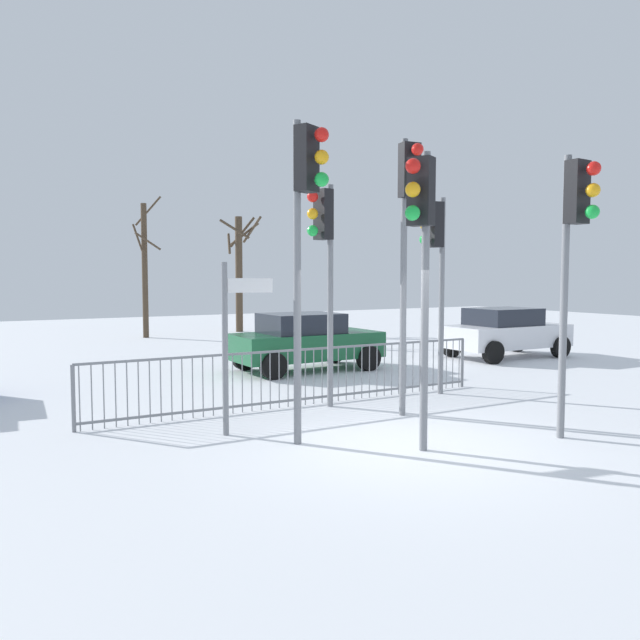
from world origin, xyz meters
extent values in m
plane|color=white|center=(0.00, 0.00, 0.00)|extent=(60.00, 60.00, 0.00)
cylinder|color=slate|center=(0.44, 2.86, 2.03)|extent=(0.11, 0.11, 4.07)
cube|color=black|center=(0.27, 2.83, 3.52)|extent=(0.27, 0.35, 0.90)
sphere|color=red|center=(0.03, 2.79, 3.82)|extent=(0.20, 0.20, 0.20)
sphere|color=orange|center=(0.03, 2.79, 3.52)|extent=(0.20, 0.20, 0.20)
sphere|color=green|center=(0.03, 2.79, 3.22)|extent=(0.20, 0.20, 0.20)
cylinder|color=slate|center=(-1.27, 0.89, 2.29)|extent=(0.11, 0.11, 4.58)
cube|color=black|center=(-1.19, 0.74, 4.03)|extent=(0.38, 0.34, 0.90)
sphere|color=red|center=(-1.08, 0.52, 4.33)|extent=(0.20, 0.20, 0.20)
sphere|color=orange|center=(-1.08, 0.52, 4.03)|extent=(0.20, 0.20, 0.20)
sphere|color=green|center=(-1.08, 0.52, 3.73)|extent=(0.20, 0.20, 0.20)
cylinder|color=slate|center=(0.10, -0.27, 2.04)|extent=(0.11, 0.11, 4.08)
cube|color=black|center=(-0.05, -0.35, 3.53)|extent=(0.34, 0.38, 0.90)
sphere|color=red|center=(-0.28, -0.46, 3.83)|extent=(0.20, 0.20, 0.20)
sphere|color=orange|center=(-0.28, -0.46, 3.53)|extent=(0.20, 0.20, 0.20)
sphere|color=green|center=(-0.28, -0.46, 3.23)|extent=(0.20, 0.20, 0.20)
cylinder|color=slate|center=(2.31, -0.75, 2.08)|extent=(0.11, 0.11, 4.17)
cube|color=black|center=(2.32, -0.92, 3.62)|extent=(0.33, 0.24, 0.90)
sphere|color=red|center=(2.34, -1.17, 3.92)|extent=(0.20, 0.20, 0.20)
sphere|color=orange|center=(2.34, -1.17, 3.62)|extent=(0.20, 0.20, 0.20)
sphere|color=green|center=(2.34, -1.17, 3.32)|extent=(0.20, 0.20, 0.20)
cylinder|color=slate|center=(3.05, 2.82, 2.00)|extent=(0.11, 0.11, 3.99)
cube|color=black|center=(2.89, 2.85, 3.44)|extent=(0.27, 0.35, 0.90)
sphere|color=red|center=(2.64, 2.89, 3.74)|extent=(0.20, 0.20, 0.20)
sphere|color=orange|center=(2.64, 2.89, 3.44)|extent=(0.20, 0.20, 0.20)
sphere|color=green|center=(2.64, 2.89, 3.14)|extent=(0.20, 0.20, 0.20)
cylinder|color=slate|center=(1.16, 1.62, 2.36)|extent=(0.11, 0.11, 4.72)
cube|color=black|center=(1.14, 1.45, 4.17)|extent=(0.35, 0.26, 0.90)
sphere|color=red|center=(1.11, 1.21, 4.47)|extent=(0.20, 0.20, 0.20)
sphere|color=orange|center=(1.11, 1.21, 4.17)|extent=(0.20, 0.20, 0.20)
sphere|color=green|center=(1.11, 1.21, 3.87)|extent=(0.20, 0.20, 0.20)
cylinder|color=slate|center=(-2.00, 1.85, 1.31)|extent=(0.09, 0.09, 2.62)
cube|color=white|center=(-1.60, 1.79, 2.27)|extent=(0.70, 0.14, 0.22)
cube|color=slate|center=(0.00, 3.19, 1.05)|extent=(7.96, 0.06, 0.04)
cube|color=slate|center=(0.00, 3.19, 0.12)|extent=(7.96, 0.06, 0.04)
cylinder|color=slate|center=(-3.89, 3.18, 0.53)|extent=(0.02, 0.02, 1.05)
cylinder|color=slate|center=(-3.71, 3.18, 0.53)|extent=(0.02, 0.02, 1.05)
cylinder|color=slate|center=(-3.53, 3.18, 0.53)|extent=(0.02, 0.02, 1.05)
cylinder|color=slate|center=(-3.35, 3.18, 0.53)|extent=(0.02, 0.02, 1.05)
cylinder|color=slate|center=(-3.17, 3.18, 0.53)|extent=(0.02, 0.02, 1.05)
cylinder|color=slate|center=(-2.99, 3.18, 0.53)|extent=(0.02, 0.02, 1.05)
cylinder|color=slate|center=(-2.81, 3.18, 0.53)|extent=(0.02, 0.02, 1.05)
cylinder|color=slate|center=(-2.62, 3.18, 0.53)|extent=(0.02, 0.02, 1.05)
cylinder|color=slate|center=(-2.44, 3.18, 0.53)|extent=(0.02, 0.02, 1.05)
cylinder|color=slate|center=(-2.26, 3.18, 0.53)|extent=(0.02, 0.02, 1.05)
cylinder|color=slate|center=(-2.08, 3.18, 0.53)|extent=(0.02, 0.02, 1.05)
cylinder|color=slate|center=(-1.90, 3.18, 0.53)|extent=(0.02, 0.02, 1.05)
cylinder|color=slate|center=(-1.72, 3.18, 0.53)|extent=(0.02, 0.02, 1.05)
cylinder|color=slate|center=(-1.54, 3.19, 0.53)|extent=(0.02, 0.02, 1.05)
cylinder|color=slate|center=(-1.36, 3.19, 0.53)|extent=(0.02, 0.02, 1.05)
cylinder|color=slate|center=(-1.18, 3.19, 0.53)|extent=(0.02, 0.02, 1.05)
cylinder|color=slate|center=(-1.00, 3.19, 0.53)|extent=(0.02, 0.02, 1.05)
cylinder|color=slate|center=(-0.81, 3.19, 0.53)|extent=(0.02, 0.02, 1.05)
cylinder|color=slate|center=(-0.63, 3.19, 0.53)|extent=(0.02, 0.02, 1.05)
cylinder|color=slate|center=(-0.45, 3.19, 0.53)|extent=(0.02, 0.02, 1.05)
cylinder|color=slate|center=(-0.27, 3.19, 0.53)|extent=(0.02, 0.02, 1.05)
cylinder|color=slate|center=(-0.09, 3.19, 0.53)|extent=(0.02, 0.02, 1.05)
cylinder|color=slate|center=(0.09, 3.19, 0.53)|extent=(0.02, 0.02, 1.05)
cylinder|color=slate|center=(0.27, 3.19, 0.53)|extent=(0.02, 0.02, 1.05)
cylinder|color=slate|center=(0.45, 3.19, 0.53)|extent=(0.02, 0.02, 1.05)
cylinder|color=slate|center=(0.63, 3.19, 0.53)|extent=(0.02, 0.02, 1.05)
cylinder|color=slate|center=(0.81, 3.19, 0.53)|extent=(0.02, 0.02, 1.05)
cylinder|color=slate|center=(1.00, 3.19, 0.53)|extent=(0.02, 0.02, 1.05)
cylinder|color=slate|center=(1.18, 3.19, 0.53)|extent=(0.02, 0.02, 1.05)
cylinder|color=slate|center=(1.36, 3.19, 0.53)|extent=(0.02, 0.02, 1.05)
cylinder|color=slate|center=(1.54, 3.19, 0.53)|extent=(0.02, 0.02, 1.05)
cylinder|color=slate|center=(1.72, 3.20, 0.53)|extent=(0.02, 0.02, 1.05)
cylinder|color=slate|center=(1.90, 3.20, 0.53)|extent=(0.02, 0.02, 1.05)
cylinder|color=slate|center=(2.08, 3.20, 0.53)|extent=(0.02, 0.02, 1.05)
cylinder|color=slate|center=(2.26, 3.20, 0.53)|extent=(0.02, 0.02, 1.05)
cylinder|color=slate|center=(2.44, 3.20, 0.53)|extent=(0.02, 0.02, 1.05)
cylinder|color=slate|center=(2.62, 3.20, 0.53)|extent=(0.02, 0.02, 1.05)
cylinder|color=slate|center=(2.81, 3.20, 0.53)|extent=(0.02, 0.02, 1.05)
cylinder|color=slate|center=(2.99, 3.20, 0.53)|extent=(0.02, 0.02, 1.05)
cylinder|color=slate|center=(3.17, 3.20, 0.53)|extent=(0.02, 0.02, 1.05)
cylinder|color=slate|center=(3.35, 3.20, 0.53)|extent=(0.02, 0.02, 1.05)
cylinder|color=slate|center=(3.53, 3.20, 0.53)|extent=(0.02, 0.02, 1.05)
cylinder|color=slate|center=(3.71, 3.20, 0.53)|extent=(0.02, 0.02, 1.05)
cylinder|color=slate|center=(3.89, 3.20, 0.53)|extent=(0.02, 0.02, 1.05)
cylinder|color=slate|center=(-3.98, 3.18, 0.53)|extent=(0.06, 0.06, 1.05)
cylinder|color=slate|center=(3.98, 3.20, 0.53)|extent=(0.06, 0.06, 1.05)
cube|color=silver|center=(8.52, 6.27, 0.65)|extent=(3.82, 1.74, 0.65)
cube|color=#1E232D|center=(8.37, 6.27, 1.20)|extent=(1.92, 1.52, 0.55)
cylinder|color=black|center=(9.88, 7.11, 0.32)|extent=(0.64, 0.23, 0.64)
cylinder|color=black|center=(9.86, 5.41, 0.32)|extent=(0.64, 0.23, 0.64)
cylinder|color=black|center=(7.18, 7.14, 0.32)|extent=(0.64, 0.23, 0.64)
cylinder|color=black|center=(7.16, 5.44, 0.32)|extent=(0.64, 0.23, 0.64)
cube|color=#195933|center=(2.13, 6.95, 0.65)|extent=(3.83, 1.76, 0.65)
cube|color=#1E232D|center=(1.98, 6.95, 1.20)|extent=(1.92, 1.53, 0.55)
cylinder|color=black|center=(3.46, 7.82, 0.32)|extent=(0.64, 0.23, 0.64)
cylinder|color=black|center=(3.49, 6.12, 0.32)|extent=(0.64, 0.23, 0.64)
cylinder|color=black|center=(0.76, 7.78, 0.32)|extent=(0.64, 0.23, 0.64)
cylinder|color=black|center=(0.79, 6.08, 0.32)|extent=(0.64, 0.23, 0.64)
cylinder|color=#473828|center=(4.82, 18.12, 2.49)|extent=(0.31, 0.31, 4.97)
cylinder|color=#473828|center=(5.28, 18.58, 4.27)|extent=(1.04, 1.04, 1.00)
cylinder|color=#473828|center=(4.43, 18.25, 3.81)|extent=(0.38, 0.89, 0.93)
cylinder|color=#473828|center=(5.16, 18.54, 4.34)|extent=(0.96, 0.83, 1.33)
cylinder|color=#473828|center=(5.49, 18.23, 4.44)|extent=(0.34, 1.43, 1.09)
cylinder|color=#473828|center=(4.44, 17.63, 4.39)|extent=(1.09, 0.88, 0.86)
cylinder|color=#473828|center=(0.63, 17.50, 2.62)|extent=(0.22, 0.22, 5.23)
cylinder|color=#473828|center=(0.91, 17.93, 4.99)|extent=(0.95, 0.66, 1.17)
cylinder|color=#473828|center=(0.36, 17.41, 3.91)|extent=(0.28, 0.65, 1.05)
cylinder|color=#473828|center=(0.65, 17.02, 3.75)|extent=(1.01, 0.12, 0.69)
camera|label=1|loc=(-5.30, -6.89, 2.41)|focal=34.65mm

